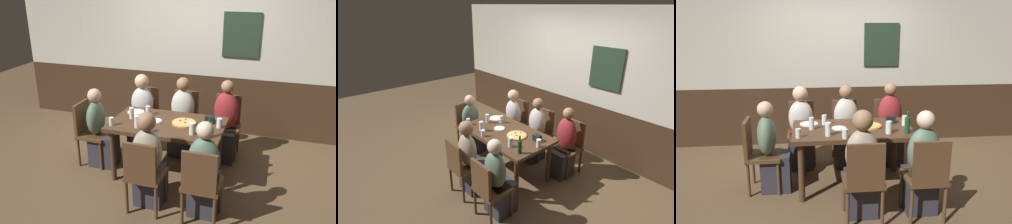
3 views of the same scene
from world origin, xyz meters
The scene contains 27 objects.
ground_plane centered at (0.00, 0.00, 0.00)m, with size 12.00×12.00×0.00m, color brown.
wall_back centered at (0.00, 1.65, 1.30)m, with size 6.40×0.13×2.60m.
dining_table centered at (0.00, 0.00, 0.65)m, with size 1.43×0.84×0.74m.
chair_mid_near centered at (0.00, -0.84, 0.50)m, with size 0.40×0.40×0.88m.
chair_mid_far centered at (0.00, 0.84, 0.50)m, with size 0.40×0.40×0.88m.
chair_head_west centered at (-1.13, 0.00, 0.50)m, with size 0.40×0.40×0.88m.
chair_left_far centered at (-0.63, 0.84, 0.50)m, with size 0.40×0.40×0.88m.
chair_right_far centered at (0.63, 0.84, 0.50)m, with size 0.40×0.40×0.88m.
chair_right_near centered at (0.63, -0.84, 0.50)m, with size 0.40×0.40×0.88m.
person_mid_near centered at (0.00, -0.67, 0.49)m, with size 0.34×0.37×1.15m.
person_mid_far centered at (0.00, 0.67, 0.48)m, with size 0.34×0.37×1.14m.
person_head_west centered at (-0.97, 0.00, 0.46)m, with size 0.37×0.34×1.09m.
person_left_far centered at (-0.63, 0.67, 0.48)m, with size 0.34×0.37×1.13m.
person_right_far centered at (0.63, 0.67, 0.48)m, with size 0.34×0.37×1.15m.
person_right_near centered at (0.63, -0.67, 0.47)m, with size 0.34×0.37×1.12m.
pizza centered at (0.20, 0.04, 0.75)m, with size 0.31×0.31×0.03m.
tumbler_water centered at (0.38, -0.24, 0.80)m, with size 0.07×0.07×0.14m.
highball_clear centered at (-0.31, -0.25, 0.81)m, with size 0.07×0.07×0.15m.
pint_glass_amber centered at (-0.33, 0.18, 0.80)m, with size 0.06×0.06×0.12m.
pint_glass_pale centered at (-0.64, -0.29, 0.78)m, with size 0.06×0.06×0.10m.
tumbler_short centered at (-0.13, -0.35, 0.79)m, with size 0.06×0.06×0.10m.
beer_glass_half centered at (0.65, 0.05, 0.79)m, with size 0.07×0.07×0.12m.
beer_glass_tall centered at (-0.49, 0.00, 0.81)m, with size 0.06×0.06×0.15m.
beer_bottle_green centered at (0.59, -0.26, 0.84)m, with size 0.06×0.06×0.26m.
plate_white_large centered at (-0.52, 0.22, 0.75)m, with size 0.23×0.23×0.01m, color white.
plate_white_small centered at (-0.16, 0.00, 0.75)m, with size 0.18×0.18×0.01m, color white.
condiment_caddy centered at (0.50, 0.17, 0.79)m, with size 0.11×0.09×0.09m, color black.
Camera 1 is at (1.26, -3.89, 2.47)m, focal length 37.64 mm.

